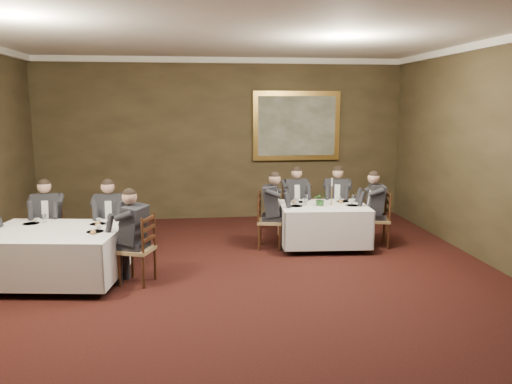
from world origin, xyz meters
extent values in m
plane|color=black|center=(0.00, 0.00, 0.00)|extent=(10.00, 10.00, 0.00)
cube|color=silver|center=(0.00, 0.00, 3.50)|extent=(8.00, 10.00, 0.10)
cube|color=#2F2817|center=(0.00, 5.00, 1.75)|extent=(8.00, 0.10, 3.50)
cube|color=white|center=(0.00, 4.95, 3.44)|extent=(8.00, 0.10, 0.12)
cube|color=black|center=(1.63, 2.41, 0.73)|extent=(1.52, 1.18, 0.04)
cube|color=white|center=(1.63, 2.41, 0.76)|extent=(1.58, 1.24, 0.02)
cube|color=white|center=(1.63, 2.41, 0.42)|extent=(1.60, 1.27, 0.65)
cube|color=black|center=(-2.60, 1.12, 0.73)|extent=(1.96, 1.58, 0.04)
cube|color=white|center=(-2.60, 1.12, 0.76)|extent=(2.03, 1.65, 0.02)
cube|color=white|center=(-2.60, 1.12, 0.42)|extent=(2.05, 1.67, 0.65)
cube|color=#95784B|center=(1.27, 3.20, 0.48)|extent=(0.47, 0.45, 0.05)
cube|color=black|center=(1.26, 3.39, 0.73)|extent=(0.38, 0.06, 0.54)
cube|color=black|center=(1.27, 3.20, 0.86)|extent=(0.44, 0.34, 0.55)
sphere|color=tan|center=(1.27, 3.20, 1.24)|extent=(0.22, 0.22, 0.21)
cube|color=#95784B|center=(2.09, 3.15, 0.48)|extent=(0.55, 0.54, 0.05)
cube|color=black|center=(2.15, 3.33, 0.73)|extent=(0.37, 0.15, 0.54)
cube|color=black|center=(2.09, 3.15, 0.86)|extent=(0.50, 0.43, 0.55)
sphere|color=tan|center=(2.09, 3.15, 1.24)|extent=(0.27, 0.27, 0.21)
cube|color=#95784B|center=(0.68, 2.47, 0.48)|extent=(0.50, 0.51, 0.05)
cube|color=black|center=(0.49, 2.50, 0.73)|extent=(0.10, 0.38, 0.54)
cube|color=black|center=(0.68, 2.47, 0.86)|extent=(0.38, 0.47, 0.55)
sphere|color=tan|center=(0.68, 2.47, 1.24)|extent=(0.25, 0.25, 0.21)
cube|color=#95784B|center=(2.58, 2.34, 0.48)|extent=(0.49, 0.51, 0.05)
cube|color=black|center=(2.77, 2.31, 0.73)|extent=(0.10, 0.38, 0.54)
cube|color=black|center=(2.58, 2.34, 0.86)|extent=(0.38, 0.47, 0.55)
sphere|color=tan|center=(2.58, 2.34, 1.24)|extent=(0.24, 0.24, 0.21)
cube|color=#95784B|center=(-2.96, 2.13, 0.48)|extent=(0.48, 0.46, 0.05)
cube|color=black|center=(-2.98, 2.32, 0.73)|extent=(0.38, 0.06, 0.54)
cube|color=black|center=(-2.96, 2.13, 0.86)|extent=(0.45, 0.35, 0.55)
sphere|color=tan|center=(-2.96, 2.13, 1.24)|extent=(0.23, 0.23, 0.21)
cube|color=#95784B|center=(-1.97, 1.99, 0.48)|extent=(0.46, 0.44, 0.05)
cube|color=black|center=(-1.98, 2.18, 0.73)|extent=(0.38, 0.05, 0.54)
cube|color=black|center=(-1.97, 1.99, 0.86)|extent=(0.44, 0.33, 0.55)
sphere|color=tan|center=(-1.97, 1.99, 1.24)|extent=(0.22, 0.22, 0.21)
cube|color=#95784B|center=(-1.44, 0.95, 0.48)|extent=(0.55, 0.56, 0.05)
cube|color=black|center=(-1.26, 0.89, 0.73)|extent=(0.16, 0.37, 0.54)
cube|color=black|center=(-1.44, 0.95, 0.86)|extent=(0.44, 0.50, 0.55)
sphere|color=tan|center=(-1.44, 0.95, 1.24)|extent=(0.27, 0.27, 0.21)
imported|color=#2D5926|center=(1.56, 2.36, 0.89)|extent=(0.23, 0.20, 0.26)
cylinder|color=#A77A33|center=(1.78, 2.44, 0.78)|extent=(0.07, 0.07, 0.02)
cylinder|color=#A77A33|center=(1.78, 2.44, 0.95)|extent=(0.02, 0.02, 0.33)
cylinder|color=white|center=(1.78, 2.44, 1.18)|extent=(0.02, 0.02, 0.14)
cylinder|color=white|center=(1.24, 2.75, 0.77)|extent=(0.25, 0.25, 0.01)
cylinder|color=white|center=(1.24, 2.90, 0.80)|extent=(0.08, 0.08, 0.05)
cylinder|color=white|center=(1.41, 2.75, 0.83)|extent=(0.06, 0.06, 0.14)
cylinder|color=white|center=(-3.04, 1.58, 0.77)|extent=(0.25, 0.25, 0.01)
cylinder|color=white|center=(-3.04, 1.73, 0.80)|extent=(0.08, 0.08, 0.05)
cylinder|color=white|center=(-2.87, 1.58, 0.83)|extent=(0.06, 0.06, 0.14)
cube|color=gold|center=(1.63, 4.94, 2.04)|extent=(1.94, 0.08, 1.52)
cube|color=#40432D|center=(1.63, 4.90, 2.04)|extent=(1.72, 0.01, 1.30)
camera|label=1|loc=(-0.56, -5.99, 2.51)|focal=35.00mm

